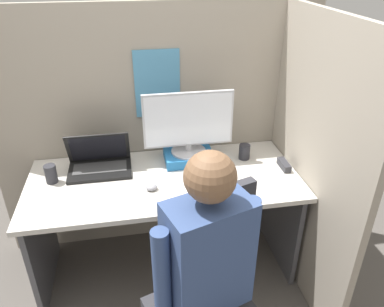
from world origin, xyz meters
The scene contains 13 objects.
cubicle_panel_back centered at (0.00, 0.74, 0.83)m, with size 2.11×0.05×1.66m.
cubicle_panel_right centered at (0.83, 0.29, 0.83)m, with size 0.04×1.36×1.66m.
desk centered at (0.00, 0.36, 0.55)m, with size 1.61×0.71×0.71m.
paper_box centered at (0.18, 0.54, 0.75)m, with size 0.30×0.23×0.06m.
monitor centered at (0.18, 0.54, 0.98)m, with size 0.56×0.22×0.40m.
laptop centered at (-0.38, 0.52, 0.76)m, with size 0.38×0.24×0.24m.
mouse centered at (-0.08, 0.24, 0.73)m, with size 0.06×0.06×0.03m.
stapler centered at (0.75, 0.34, 0.74)m, with size 0.04×0.13×0.04m.
carrot_toy centered at (0.32, 0.16, 0.73)m, with size 0.04×0.14×0.04m.
office_chair centered at (0.12, -0.33, 0.50)m, with size 0.59×0.63×0.96m.
person centered at (0.08, -0.48, 0.75)m, with size 0.46×0.47×1.30m.
coffee_mug centered at (0.54, 0.50, 0.76)m, with size 0.07×0.07×0.10m.
pen_cup centered at (-0.65, 0.43, 0.77)m, with size 0.07×0.07×0.11m.
Camera 1 is at (-0.17, -1.52, 1.92)m, focal length 35.00 mm.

